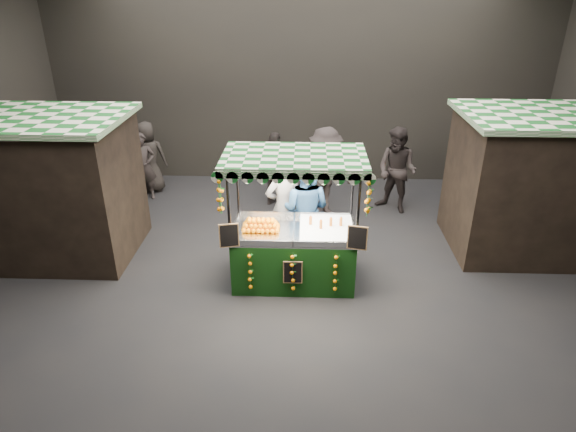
{
  "coord_description": "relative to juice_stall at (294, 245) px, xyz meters",
  "views": [
    {
      "loc": [
        0.19,
        -7.03,
        4.68
      ],
      "look_at": [
        -0.1,
        0.47,
        1.06
      ],
      "focal_mm": 30.79,
      "sensor_mm": 36.0,
      "label": 1
    }
  ],
  "objects": [
    {
      "name": "market_hall",
      "position": [
        -0.02,
        -0.13,
        2.68
      ],
      "size": [
        12.1,
        10.1,
        5.05
      ],
      "color": "black",
      "rests_on": "ground"
    },
    {
      "name": "shopper_0",
      "position": [
        -3.56,
        3.4,
        0.09
      ],
      "size": [
        0.66,
        0.53,
        1.57
      ],
      "rotation": [
        0.0,
        0.0,
        0.31
      ],
      "color": "#2C2524",
      "rests_on": "ground"
    },
    {
      "name": "neighbour_stall_left",
      "position": [
        -4.42,
        0.87,
        0.61
      ],
      "size": [
        3.0,
        2.2,
        2.6
      ],
      "color": "black",
      "rests_on": "ground"
    },
    {
      "name": "shopper_3",
      "position": [
        0.58,
        2.68,
        0.28
      ],
      "size": [
        1.45,
        1.27,
        1.95
      ],
      "rotation": [
        0.0,
        0.0,
        0.54
      ],
      "color": "#2E2726",
      "rests_on": "ground"
    },
    {
      "name": "shopper_2",
      "position": [
        -0.51,
        3.15,
        0.15
      ],
      "size": [
        1.08,
        0.79,
        1.69
      ],
      "rotation": [
        0.0,
        0.0,
        2.72
      ],
      "color": "black",
      "rests_on": "ground"
    },
    {
      "name": "neighbour_stall_right",
      "position": [
        4.38,
        1.37,
        0.61
      ],
      "size": [
        3.0,
        2.2,
        2.6
      ],
      "color": "black",
      "rests_on": "ground"
    },
    {
      "name": "shopper_1",
      "position": [
        2.14,
        2.94,
        0.24
      ],
      "size": [
        1.16,
        1.13,
        1.88
      ],
      "rotation": [
        0.0,
        0.0,
        -0.67
      ],
      "color": "black",
      "rests_on": "ground"
    },
    {
      "name": "juice_stall",
      "position": [
        0.0,
        0.0,
        0.0
      ],
      "size": [
        2.32,
        1.36,
        2.25
      ],
      "color": "black",
      "rests_on": "ground"
    },
    {
      "name": "ground",
      "position": [
        -0.02,
        -0.13,
        -0.7
      ],
      "size": [
        12.0,
        12.0,
        0.0
      ],
      "primitive_type": "plane",
      "color": "black",
      "rests_on": "ground"
    },
    {
      "name": "vendor_grey",
      "position": [
        -0.21,
        0.93,
        0.26
      ],
      "size": [
        0.82,
        0.68,
        1.91
      ],
      "rotation": [
        0.0,
        0.0,
        3.52
      ],
      "color": "gray",
      "rests_on": "ground"
    },
    {
      "name": "shopper_4",
      "position": [
        -3.57,
        3.86,
        0.16
      ],
      "size": [
        0.93,
        0.7,
        1.71
      ],
      "rotation": [
        0.0,
        0.0,
        3.34
      ],
      "color": "black",
      "rests_on": "ground"
    },
    {
      "name": "vendor_blue",
      "position": [
        0.17,
        0.85,
        0.26
      ],
      "size": [
        1.1,
        0.97,
        1.92
      ],
      "rotation": [
        0.0,
        0.0,
        2.85
      ],
      "color": "#2B558A",
      "rests_on": "ground"
    }
  ]
}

